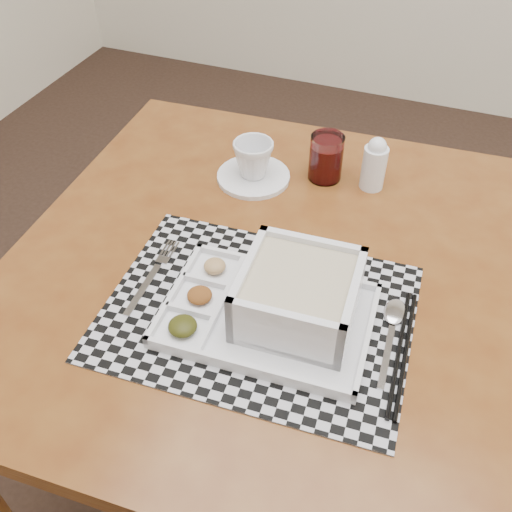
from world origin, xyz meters
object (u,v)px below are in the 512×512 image
at_px(dining_table, 276,290).
at_px(serving_tray, 288,302).
at_px(cup, 253,159).
at_px(juice_glass, 326,159).
at_px(creamer_bottle, 374,164).

distance_m(dining_table, serving_tray, 0.17).
bearing_deg(serving_tray, dining_table, 116.18).
bearing_deg(serving_tray, cup, 119.26).
height_order(serving_tray, juice_glass, serving_tray).
bearing_deg(dining_table, creamer_bottle, 69.68).
xyz_separation_m(serving_tray, juice_glass, (-0.05, 0.39, 0.00)).
bearing_deg(juice_glass, serving_tray, -82.41).
height_order(dining_table, serving_tray, serving_tray).
distance_m(serving_tray, juice_glass, 0.39).
height_order(serving_tray, creamer_bottle, creamer_bottle).
distance_m(dining_table, juice_glass, 0.30).
bearing_deg(dining_table, serving_tray, -63.82).
bearing_deg(juice_glass, dining_table, -91.19).
xyz_separation_m(dining_table, creamer_bottle, (0.10, 0.28, 0.13)).
relative_size(cup, creamer_bottle, 0.73).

